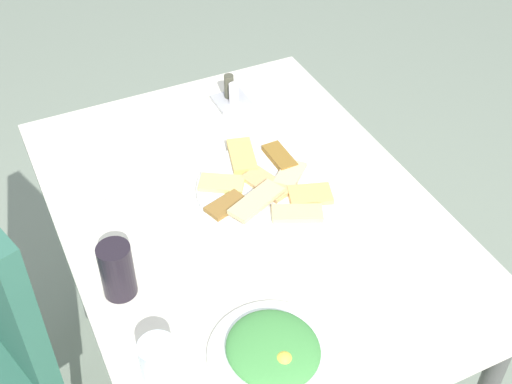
{
  "coord_description": "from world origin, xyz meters",
  "views": [
    {
      "loc": [
        -1.01,
        0.46,
        1.79
      ],
      "look_at": [
        0.02,
        -0.03,
        0.77
      ],
      "focal_mm": 47.93,
      "sensor_mm": 36.0,
      "label": 1
    }
  ],
  "objects_px": {
    "dining_table": "(248,237)",
    "fork": "(106,173)",
    "salad_plate_greens": "(273,351)",
    "spoon": "(91,178)",
    "paper_napkin": "(98,177)",
    "condiment_caddy": "(231,96)",
    "pide_platter": "(268,186)",
    "drinking_glass": "(158,361)",
    "soda_can": "(117,270)"
  },
  "relations": [
    {
      "from": "dining_table",
      "to": "soda_can",
      "type": "height_order",
      "value": "soda_can"
    },
    {
      "from": "salad_plate_greens",
      "to": "soda_can",
      "type": "bearing_deg",
      "value": 37.43
    },
    {
      "from": "pide_platter",
      "to": "salad_plate_greens",
      "type": "xyz_separation_m",
      "value": [
        -0.41,
        0.19,
        0.01
      ]
    },
    {
      "from": "dining_table",
      "to": "fork",
      "type": "distance_m",
      "value": 0.37
    },
    {
      "from": "salad_plate_greens",
      "to": "drinking_glass",
      "type": "xyz_separation_m",
      "value": [
        0.05,
        0.2,
        0.03
      ]
    },
    {
      "from": "drinking_glass",
      "to": "paper_napkin",
      "type": "distance_m",
      "value": 0.58
    },
    {
      "from": "dining_table",
      "to": "pide_platter",
      "type": "distance_m",
      "value": 0.13
    },
    {
      "from": "paper_napkin",
      "to": "fork",
      "type": "bearing_deg",
      "value": -90.0
    },
    {
      "from": "dining_table",
      "to": "paper_napkin",
      "type": "distance_m",
      "value": 0.38
    },
    {
      "from": "soda_can",
      "to": "spoon",
      "type": "xyz_separation_m",
      "value": [
        0.36,
        -0.04,
        -0.06
      ]
    },
    {
      "from": "salad_plate_greens",
      "to": "paper_napkin",
      "type": "height_order",
      "value": "salad_plate_greens"
    },
    {
      "from": "soda_can",
      "to": "fork",
      "type": "bearing_deg",
      "value": -11.49
    },
    {
      "from": "dining_table",
      "to": "paper_napkin",
      "type": "bearing_deg",
      "value": 46.67
    },
    {
      "from": "salad_plate_greens",
      "to": "fork",
      "type": "bearing_deg",
      "value": 11.77
    },
    {
      "from": "fork",
      "to": "paper_napkin",
      "type": "bearing_deg",
      "value": 80.31
    },
    {
      "from": "drinking_glass",
      "to": "fork",
      "type": "bearing_deg",
      "value": -6.65
    },
    {
      "from": "fork",
      "to": "condiment_caddy",
      "type": "height_order",
      "value": "condiment_caddy"
    },
    {
      "from": "soda_can",
      "to": "drinking_glass",
      "type": "xyz_separation_m",
      "value": [
        -0.22,
        -0.01,
        -0.02
      ]
    },
    {
      "from": "dining_table",
      "to": "spoon",
      "type": "xyz_separation_m",
      "value": [
        0.25,
        0.29,
        0.09
      ]
    },
    {
      "from": "pide_platter",
      "to": "soda_can",
      "type": "xyz_separation_m",
      "value": [
        -0.15,
        0.4,
        0.05
      ]
    },
    {
      "from": "spoon",
      "to": "condiment_caddy",
      "type": "xyz_separation_m",
      "value": [
        0.15,
        -0.43,
        0.02
      ]
    },
    {
      "from": "dining_table",
      "to": "condiment_caddy",
      "type": "bearing_deg",
      "value": -19.21
    },
    {
      "from": "dining_table",
      "to": "spoon",
      "type": "relative_size",
      "value": 5.97
    },
    {
      "from": "pide_platter",
      "to": "soda_can",
      "type": "relative_size",
      "value": 2.89
    },
    {
      "from": "pide_platter",
      "to": "paper_napkin",
      "type": "bearing_deg",
      "value": 58.02
    },
    {
      "from": "paper_napkin",
      "to": "fork",
      "type": "xyz_separation_m",
      "value": [
        0.0,
        -0.02,
        0.0
      ]
    },
    {
      "from": "paper_napkin",
      "to": "spoon",
      "type": "height_order",
      "value": "spoon"
    },
    {
      "from": "soda_can",
      "to": "salad_plate_greens",
      "type": "bearing_deg",
      "value": -142.57
    },
    {
      "from": "dining_table",
      "to": "fork",
      "type": "relative_size",
      "value": 6.24
    },
    {
      "from": "dining_table",
      "to": "paper_napkin",
      "type": "height_order",
      "value": "paper_napkin"
    },
    {
      "from": "dining_table",
      "to": "fork",
      "type": "xyz_separation_m",
      "value": [
        0.25,
        0.25,
        0.09
      ]
    },
    {
      "from": "spoon",
      "to": "paper_napkin",
      "type": "bearing_deg",
      "value": -101.72
    },
    {
      "from": "drinking_glass",
      "to": "fork",
      "type": "xyz_separation_m",
      "value": [
        0.58,
        -0.07,
        -0.04
      ]
    },
    {
      "from": "condiment_caddy",
      "to": "drinking_glass",
      "type": "bearing_deg",
      "value": 147.55
    },
    {
      "from": "salad_plate_greens",
      "to": "spoon",
      "type": "xyz_separation_m",
      "value": [
        0.63,
        0.17,
        -0.01
      ]
    },
    {
      "from": "drinking_glass",
      "to": "dining_table",
      "type": "bearing_deg",
      "value": -44.86
    },
    {
      "from": "salad_plate_greens",
      "to": "soda_can",
      "type": "relative_size",
      "value": 1.96
    },
    {
      "from": "drinking_glass",
      "to": "paper_napkin",
      "type": "xyz_separation_m",
      "value": [
        0.58,
        -0.05,
        -0.04
      ]
    },
    {
      "from": "pide_platter",
      "to": "salad_plate_greens",
      "type": "height_order",
      "value": "salad_plate_greens"
    },
    {
      "from": "condiment_caddy",
      "to": "pide_platter",
      "type": "bearing_deg",
      "value": 169.06
    },
    {
      "from": "dining_table",
      "to": "pide_platter",
      "type": "xyz_separation_m",
      "value": [
        0.04,
        -0.07,
        0.1
      ]
    },
    {
      "from": "salad_plate_greens",
      "to": "paper_napkin",
      "type": "xyz_separation_m",
      "value": [
        0.63,
        0.15,
        -0.01
      ]
    },
    {
      "from": "dining_table",
      "to": "spoon",
      "type": "bearing_deg",
      "value": 48.51
    },
    {
      "from": "dining_table",
      "to": "soda_can",
      "type": "relative_size",
      "value": 8.99
    },
    {
      "from": "soda_can",
      "to": "paper_napkin",
      "type": "distance_m",
      "value": 0.37
    },
    {
      "from": "pide_platter",
      "to": "condiment_caddy",
      "type": "relative_size",
      "value": 3.92
    },
    {
      "from": "pide_platter",
      "to": "salad_plate_greens",
      "type": "bearing_deg",
      "value": 155.04
    },
    {
      "from": "salad_plate_greens",
      "to": "fork",
      "type": "relative_size",
      "value": 1.36
    },
    {
      "from": "dining_table",
      "to": "salad_plate_greens",
      "type": "xyz_separation_m",
      "value": [
        -0.37,
        0.12,
        0.1
      ]
    },
    {
      "from": "fork",
      "to": "soda_can",
      "type": "bearing_deg",
      "value": 158.82
    }
  ]
}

